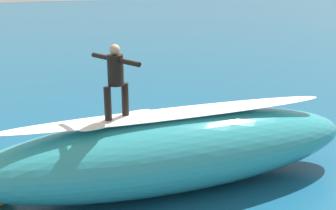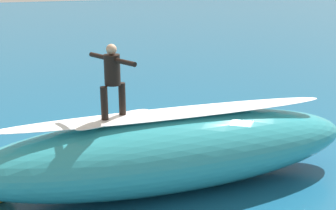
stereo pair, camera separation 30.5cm
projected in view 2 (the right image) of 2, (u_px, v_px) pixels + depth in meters
ground_plane at (148, 146)px, 11.84m from camera, size 120.00×120.00×0.00m
wave_crest at (171, 151)px, 9.43m from camera, size 8.71×2.76×1.65m
wave_foam_lip at (171, 114)px, 9.17m from camera, size 7.33×1.25×0.08m
surfboard_riding at (114, 119)px, 8.80m from camera, size 1.86×1.10×0.10m
surfer_riding at (112, 75)px, 8.53m from camera, size 0.61×1.33×1.48m
surfboard_paddling at (202, 120)px, 13.81m from camera, size 2.10×1.66×0.08m
surfer_paddling at (198, 114)px, 13.78m from camera, size 1.62×1.20×0.33m
foam_patch_mid at (192, 110)px, 14.67m from camera, size 0.92×0.89×0.12m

